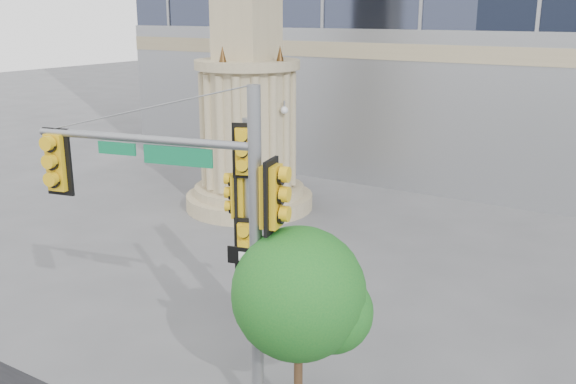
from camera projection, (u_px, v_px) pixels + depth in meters
The scene contains 5 objects.
ground at pixel (228, 376), 12.11m from camera, with size 120.00×120.00×0.00m, color #545456.
monument at pixel (247, 47), 21.01m from camera, with size 4.40×4.40×16.60m.
main_signal_pole at pixel (197, 216), 10.28m from camera, with size 4.29×1.33×5.60m.
secondary_signal_pole at pixel (244, 208), 13.40m from camera, with size 0.86×0.62×4.55m.
street_tree at pixel (301, 299), 10.13m from camera, with size 2.20×2.15×3.42m.
Camera 1 is at (6.72, -8.41, 6.64)m, focal length 40.00 mm.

